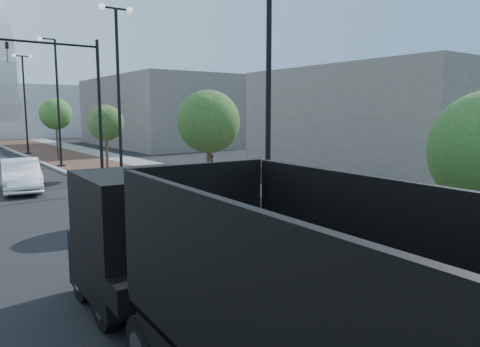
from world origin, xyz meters
TOP-DOWN VIEW (x-y plane):
  - sidewalk at (3.50, 40.00)m, footprint 7.00×140.00m
  - concrete_strip at (6.20, 40.00)m, footprint 2.40×140.00m
  - curb at (0.00, 40.00)m, footprint 0.30×140.00m
  - dump_truck at (-4.32, 4.86)m, footprint 2.91×13.41m
  - white_sedan at (-3.66, 24.99)m, footprint 2.37×5.24m
  - pedestrian at (5.58, 21.36)m, footprint 0.74×0.61m
  - streetlight_1 at (0.49, 10.00)m, footprint 1.44×0.56m
  - streetlight_2 at (0.60, 22.00)m, footprint 1.72×0.56m
  - streetlight_3 at (0.49, 34.00)m, footprint 1.44×0.56m
  - streetlight_4 at (0.60, 46.00)m, footprint 1.72×0.56m
  - traffic_mast at (-0.30, 25.00)m, footprint 5.09×0.20m
  - tree_1 at (1.65, 15.02)m, footprint 2.53×2.50m
  - tree_2 at (1.65, 27.02)m, footprint 2.26×2.19m
  - tree_3 at (1.65, 39.02)m, footprint 2.59×2.58m
  - commercial_block_ne at (16.00, 50.00)m, footprint 12.00×22.00m
  - commercial_block_e at (18.00, 20.00)m, footprint 10.00×16.00m
  - utility_cover_1 at (2.40, 8.00)m, footprint 0.50×0.50m
  - utility_cover_2 at (2.40, 19.00)m, footprint 0.50×0.50m

SIDE VIEW (x-z plane):
  - sidewalk at x=3.50m, z-range 0.00..0.12m
  - concrete_strip at x=6.20m, z-range 0.00..0.13m
  - curb at x=0.00m, z-range 0.00..0.14m
  - utility_cover_1 at x=2.40m, z-range 0.12..0.14m
  - utility_cover_2 at x=2.40m, z-range 0.12..0.14m
  - white_sedan at x=-3.66m, z-range 0.00..1.67m
  - pedestrian at x=5.58m, z-range 0.00..1.73m
  - dump_truck at x=-4.32m, z-range -0.26..3.03m
  - tree_2 at x=1.65m, z-range 1.14..5.63m
  - commercial_block_e at x=18.00m, z-range 0.00..7.00m
  - tree_1 at x=1.65m, z-range 1.21..6.16m
  - tree_3 at x=1.65m, z-range 1.28..6.46m
  - commercial_block_ne at x=16.00m, z-range 0.00..8.00m
  - streetlight_1 at x=0.49m, z-range -0.26..8.95m
  - streetlight_3 at x=0.49m, z-range -0.26..8.95m
  - streetlight_2 at x=0.60m, z-range 0.18..9.46m
  - streetlight_4 at x=0.60m, z-range 0.18..9.46m
  - traffic_mast at x=-0.30m, z-range 0.98..8.98m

